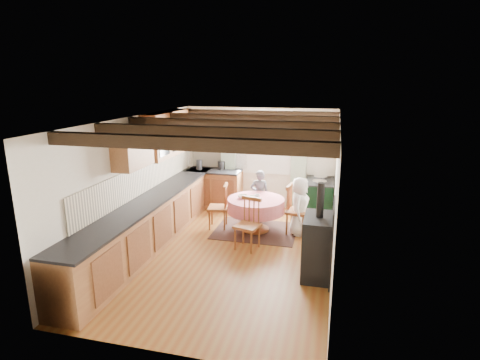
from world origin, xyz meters
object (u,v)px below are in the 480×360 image
(chair_left, at_px, (218,206))
(cup, at_px, (257,197))
(dining_table, at_px, (256,215))
(child_right, at_px, (300,206))
(chair_near, at_px, (247,224))
(child_far, at_px, (260,195))
(chair_right, at_px, (298,210))
(cast_iron_stove, at_px, (319,230))
(aga_range, at_px, (319,199))

(chair_left, distance_m, cup, 0.88)
(dining_table, bearing_deg, child_right, 3.08)
(chair_near, xyz_separation_m, child_far, (-0.08, 1.57, 0.08))
(chair_near, relative_size, chair_right, 0.95)
(dining_table, relative_size, cup, 10.70)
(cup, bearing_deg, dining_table, 133.95)
(cast_iron_stove, xyz_separation_m, child_right, (-0.44, 1.63, -0.18))
(child_right, bearing_deg, dining_table, 99.37)
(chair_left, distance_m, cast_iron_stove, 2.67)
(child_far, height_order, cup, child_far)
(dining_table, height_order, chair_right, chair_right)
(chair_near, bearing_deg, aga_range, 74.71)
(chair_left, xyz_separation_m, child_right, (1.69, 0.05, 0.11))
(dining_table, xyz_separation_m, child_right, (0.88, 0.05, 0.24))
(dining_table, xyz_separation_m, cast_iron_stove, (1.32, -1.58, 0.42))
(chair_near, distance_m, cup, 0.89)
(child_right, bearing_deg, chair_left, 97.85)
(chair_near, height_order, cup, chair_near)
(dining_table, bearing_deg, child_far, 95.07)
(chair_left, height_order, child_right, child_right)
(dining_table, height_order, cast_iron_stove, cast_iron_stove)
(child_right, bearing_deg, child_far, 61.66)
(chair_right, distance_m, aga_range, 1.13)
(child_far, bearing_deg, cast_iron_stove, 108.93)
(chair_left, height_order, cast_iron_stove, cast_iron_stove)
(aga_range, xyz_separation_m, child_right, (-0.33, -1.10, 0.15))
(cast_iron_stove, bearing_deg, chair_right, 106.25)
(chair_right, xyz_separation_m, child_far, (-0.90, 0.61, 0.06))
(dining_table, distance_m, chair_right, 0.86)
(chair_near, relative_size, child_right, 0.81)
(chair_left, bearing_deg, chair_right, 84.01)
(chair_near, distance_m, aga_range, 2.35)
(aga_range, bearing_deg, chair_left, -150.38)
(chair_left, bearing_deg, cast_iron_stove, 44.42)
(cast_iron_stove, relative_size, cup, 14.20)
(chair_right, height_order, child_right, child_right)
(cup, bearing_deg, cast_iron_stove, -50.15)
(chair_near, bearing_deg, cup, 104.87)
(chair_near, relative_size, cast_iron_stove, 0.63)
(dining_table, xyz_separation_m, aga_range, (1.21, 1.15, 0.09))
(dining_table, height_order, chair_left, chair_left)
(chair_near, height_order, child_far, child_far)
(child_far, bearing_deg, cup, 84.50)
(aga_range, relative_size, cast_iron_stove, 0.62)
(dining_table, height_order, aga_range, aga_range)
(dining_table, distance_m, chair_near, 0.88)
(chair_near, distance_m, cast_iron_stove, 1.51)
(chair_left, relative_size, cup, 8.85)
(chair_left, xyz_separation_m, child_far, (0.75, 0.70, 0.09))
(chair_right, xyz_separation_m, cast_iron_stove, (0.49, -1.67, 0.26))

